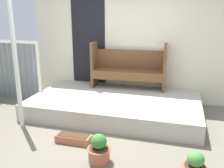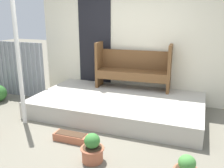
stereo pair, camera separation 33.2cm
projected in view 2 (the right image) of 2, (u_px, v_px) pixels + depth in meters
ground_plane at (97, 132)px, 4.24m from camera, size 24.00×24.00×0.00m
porch_slab at (118, 105)px, 5.02m from camera, size 3.29×1.88×0.33m
house_wall at (131, 43)px, 5.59m from camera, size 4.49×0.08×2.60m
support_post at (19, 65)px, 4.31m from camera, size 0.08×0.08×2.15m
bench at (133, 67)px, 5.44m from camera, size 1.63×0.49×1.00m
flower_pot_middle at (92, 149)px, 3.37m from camera, size 0.33×0.33×0.41m
planter_box_rect at (71, 137)px, 3.94m from camera, size 0.55×0.20×0.13m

